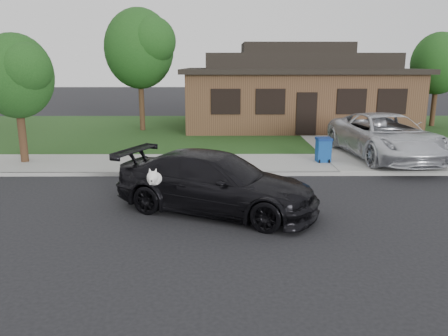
{
  "coord_description": "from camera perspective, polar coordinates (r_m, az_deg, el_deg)",
  "views": [
    {
      "loc": [
        -0.24,
        -10.62,
        3.66
      ],
      "look_at": [
        -0.16,
        0.02,
        1.1
      ],
      "focal_mm": 35.0,
      "sensor_mm": 36.0,
      "label": 1
    }
  ],
  "objects": [
    {
      "name": "ground",
      "position": [
        11.24,
        0.83,
        -5.49
      ],
      "size": [
        120.0,
        120.0,
        0.0
      ],
      "primitive_type": "plane",
      "color": "black",
      "rests_on": "ground"
    },
    {
      "name": "sidewalk",
      "position": [
        16.03,
        0.45,
        0.54
      ],
      "size": [
        60.0,
        3.0,
        0.12
      ],
      "primitive_type": "cube",
      "color": "gray",
      "rests_on": "ground"
    },
    {
      "name": "curb",
      "position": [
        14.57,
        0.54,
        -0.78
      ],
      "size": [
        60.0,
        0.12,
        0.12
      ],
      "primitive_type": "cube",
      "color": "gray",
      "rests_on": "ground"
    },
    {
      "name": "lawn",
      "position": [
        23.89,
        0.17,
        4.86
      ],
      "size": [
        60.0,
        13.0,
        0.13
      ],
      "primitive_type": "cube",
      "color": "#193814",
      "rests_on": "ground"
    },
    {
      "name": "driveway",
      "position": [
        21.84,
        16.23,
        3.51
      ],
      "size": [
        4.5,
        13.0,
        0.14
      ],
      "primitive_type": "cube",
      "color": "gray",
      "rests_on": "ground"
    },
    {
      "name": "sedan",
      "position": [
        10.94,
        -1.07,
        -1.92
      ],
      "size": [
        5.56,
        4.0,
        1.5
      ],
      "rotation": [
        0.0,
        0.0,
        1.16
      ],
      "color": "black",
      "rests_on": "ground"
    },
    {
      "name": "minivan",
      "position": [
        17.74,
        20.33,
        3.95
      ],
      "size": [
        3.36,
        6.21,
        1.66
      ],
      "primitive_type": "imported",
      "rotation": [
        0.0,
        0.0,
        0.11
      ],
      "color": "silver",
      "rests_on": "driveway"
    },
    {
      "name": "recycling_bin",
      "position": [
        16.49,
        12.85,
        2.37
      ],
      "size": [
        0.56,
        0.59,
        0.89
      ],
      "rotation": [
        0.0,
        0.0,
        0.04
      ],
      "color": "navy",
      "rests_on": "sidewalk"
    },
    {
      "name": "house",
      "position": [
        26.01,
        9.11,
        9.98
      ],
      "size": [
        12.6,
        8.6,
        4.65
      ],
      "color": "#422B1C",
      "rests_on": "ground"
    },
    {
      "name": "tree_0",
      "position": [
        23.87,
        -10.67,
        15.25
      ],
      "size": [
        3.78,
        3.6,
        6.34
      ],
      "color": "#332114",
      "rests_on": "ground"
    },
    {
      "name": "tree_1",
      "position": [
        27.91,
        26.57,
        12.24
      ],
      "size": [
        3.15,
        3.0,
        5.25
      ],
      "color": "#332114",
      "rests_on": "ground"
    },
    {
      "name": "tree_2",
      "position": [
        17.28,
        -25.31,
        10.95
      ],
      "size": [
        2.73,
        2.6,
        4.59
      ],
      "color": "#332114",
      "rests_on": "ground"
    }
  ]
}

